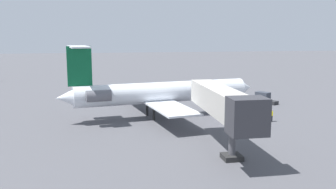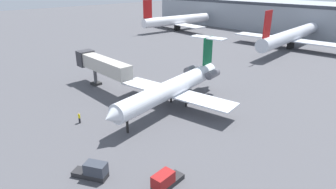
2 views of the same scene
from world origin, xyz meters
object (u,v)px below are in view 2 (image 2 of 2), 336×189
parked_airliner_west_end (177,20)px  ground_crew_marshaller (79,118)px  regional_jet (175,86)px  baggage_tug_lead (165,181)px  parked_airliner_west_mid (292,35)px  baggage_tug_trailing (93,171)px  jet_bridge (100,64)px

parked_airliner_west_end → ground_crew_marshaller: bearing=-55.5°
regional_jet → baggage_tug_lead: regional_jet is taller
parked_airliner_west_end → parked_airliner_west_mid: bearing=-0.1°
ground_crew_marshaller → baggage_tug_trailing: bearing=-22.1°
parked_airliner_west_end → baggage_tug_lead: bearing=-46.5°
jet_bridge → parked_airliner_west_mid: 63.31m
baggage_tug_trailing → parked_airliner_west_end: parked_airliner_west_end is taller
jet_bridge → ground_crew_marshaller: jet_bridge is taller
jet_bridge → parked_airliner_west_end: bearing=122.2°
jet_bridge → ground_crew_marshaller: bearing=-44.6°
jet_bridge → baggage_tug_trailing: (24.10, -16.21, -4.09)m
ground_crew_marshaller → baggage_tug_lead: baggage_tug_lead is taller
jet_bridge → parked_airliner_west_end: (-39.39, 62.46, -0.73)m
ground_crew_marshaller → baggage_tug_lead: (19.80, -0.77, -0.02)m
baggage_tug_trailing → parked_airliner_west_mid: 79.72m
regional_jet → parked_airliner_west_end: bearing=133.8°
baggage_tug_trailing → parked_airliner_west_end: 101.15m
baggage_tug_lead → ground_crew_marshaller: bearing=177.8°
parked_airliner_west_end → parked_airliner_west_mid: parked_airliner_west_mid is taller
baggage_tug_lead → parked_airliner_west_end: (-70.23, 74.13, 3.36)m
jet_bridge → ground_crew_marshaller: 16.04m
regional_jet → ground_crew_marshaller: (-5.77, -14.81, -2.83)m
baggage_tug_trailing → parked_airliner_west_mid: size_ratio=0.09×
jet_bridge → baggage_tug_trailing: size_ratio=3.92×
parked_airliner_west_mid → ground_crew_marshaller: bearing=-89.9°
regional_jet → baggage_tug_lead: size_ratio=7.20×
ground_crew_marshaller → parked_airliner_west_mid: parked_airliner_west_mid is taller
ground_crew_marshaller → parked_airliner_west_mid: size_ratio=0.04×
ground_crew_marshaller → parked_airliner_west_end: parked_airliner_west_end is taller
baggage_tug_lead → baggage_tug_trailing: 8.12m
baggage_tug_trailing → parked_airliner_west_mid: (-13.13, 78.56, 3.37)m
regional_jet → parked_airliner_west_end: size_ratio=0.85×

